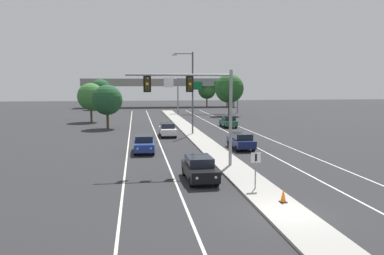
# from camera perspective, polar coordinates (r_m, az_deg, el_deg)

# --- Properties ---
(ground_plane) EXTENTS (260.00, 260.00, 0.00)m
(ground_plane) POSITION_cam_1_polar(r_m,az_deg,el_deg) (19.87, 13.69, -12.29)
(ground_plane) COLOR #28282B
(median_island) EXTENTS (2.40, 110.00, 0.15)m
(median_island) POSITION_cam_1_polar(r_m,az_deg,el_deg) (36.68, 3.15, -3.38)
(median_island) COLOR #9E9B93
(median_island) RESTS_ON ground
(lane_stripe_oncoming_center) EXTENTS (0.14, 100.00, 0.01)m
(lane_stripe_oncoming_center) POSITION_cam_1_polar(r_m,az_deg,el_deg) (42.97, -4.86, -2.05)
(lane_stripe_oncoming_center) COLOR silver
(lane_stripe_oncoming_center) RESTS_ON ground
(lane_stripe_receding_center) EXTENTS (0.14, 100.00, 0.01)m
(lane_stripe_receding_center) POSITION_cam_1_polar(r_m,az_deg,el_deg) (44.51, 7.31, -1.79)
(lane_stripe_receding_center) COLOR silver
(lane_stripe_receding_center) RESTS_ON ground
(edge_stripe_left) EXTENTS (0.14, 100.00, 0.01)m
(edge_stripe_left) POSITION_cam_1_polar(r_m,az_deg,el_deg) (42.90, -9.27, -2.12)
(edge_stripe_left) COLOR silver
(edge_stripe_left) RESTS_ON ground
(edge_stripe_right) EXTENTS (0.14, 100.00, 0.01)m
(edge_stripe_right) POSITION_cam_1_polar(r_m,az_deg,el_deg) (45.50, 11.32, -1.68)
(edge_stripe_right) COLOR silver
(edge_stripe_right) RESTS_ON ground
(overhead_signal_mast) EXTENTS (7.89, 0.44, 7.20)m
(overhead_signal_mast) POSITION_cam_1_polar(r_m,az_deg,el_deg) (28.87, 0.80, 4.52)
(overhead_signal_mast) COLOR gray
(overhead_signal_mast) RESTS_ON median_island
(median_sign_post) EXTENTS (0.60, 0.10, 2.20)m
(median_sign_post) POSITION_cam_1_polar(r_m,az_deg,el_deg) (23.32, 9.29, -5.36)
(median_sign_post) COLOR gray
(median_sign_post) RESTS_ON median_island
(street_lamp_median) EXTENTS (2.58, 0.28, 10.00)m
(street_lamp_median) POSITION_cam_1_polar(r_m,az_deg,el_deg) (48.06, -0.18, 5.80)
(street_lamp_median) COLOR #4C4C51
(street_lamp_median) RESTS_ON median_island
(car_oncoming_black) EXTENTS (1.90, 4.50, 1.58)m
(car_oncoming_black) POSITION_cam_1_polar(r_m,az_deg,el_deg) (25.61, 1.11, -5.97)
(car_oncoming_black) COLOR black
(car_oncoming_black) RESTS_ON ground
(car_oncoming_blue) EXTENTS (1.87, 4.49, 1.58)m
(car_oncoming_blue) POSITION_cam_1_polar(r_m,az_deg,el_deg) (36.26, -7.03, -2.34)
(car_oncoming_blue) COLOR navy
(car_oncoming_blue) RESTS_ON ground
(car_oncoming_white) EXTENTS (1.85, 4.48, 1.58)m
(car_oncoming_white) POSITION_cam_1_polar(r_m,az_deg,el_deg) (47.13, -3.59, -0.29)
(car_oncoming_white) COLOR silver
(car_oncoming_white) RESTS_ON ground
(car_receding_navy) EXTENTS (1.84, 4.48, 1.58)m
(car_receding_navy) POSITION_cam_1_polar(r_m,az_deg,el_deg) (38.08, 7.19, -1.93)
(car_receding_navy) COLOR #141E4C
(car_receding_navy) RESTS_ON ground
(car_receding_green) EXTENTS (1.83, 4.47, 1.58)m
(car_receding_green) POSITION_cam_1_polar(r_m,az_deg,el_deg) (57.24, 5.33, 0.88)
(car_receding_green) COLOR #195633
(car_receding_green) RESTS_ON ground
(traffic_cone_median_nose) EXTENTS (0.36, 0.36, 0.74)m
(traffic_cone_median_nose) POSITION_cam_1_polar(r_m,az_deg,el_deg) (21.16, 13.20, -9.68)
(traffic_cone_median_nose) COLOR black
(traffic_cone_median_nose) RESTS_ON median_island
(highway_sign_gantry) EXTENTS (13.28, 0.42, 7.50)m
(highway_sign_gantry) POSITION_cam_1_polar(r_m,az_deg,el_deg) (83.50, 2.38, 6.31)
(highway_sign_gantry) COLOR gray
(highway_sign_gantry) RESTS_ON ground
(overpass_bridge) EXTENTS (42.40, 6.40, 7.65)m
(overpass_bridge) POSITION_cam_1_polar(r_m,az_deg,el_deg) (106.83, -4.42, 6.11)
(overpass_bridge) COLOR gray
(overpass_bridge) RESTS_ON ground
(tree_far_left_c) EXTENTS (5.14, 5.14, 7.44)m
(tree_far_left_c) POSITION_cam_1_polar(r_m,az_deg,el_deg) (98.56, -13.26, 5.40)
(tree_far_left_c) COLOR #4C3823
(tree_far_left_c) RESTS_ON ground
(tree_far_left_a) EXTENTS (4.46, 4.46, 6.45)m
(tree_far_left_a) POSITION_cam_1_polar(r_m,az_deg,el_deg) (66.63, -14.58, 4.40)
(tree_far_left_a) COLOR #4C3823
(tree_far_left_a) RESTS_ON ground
(tree_far_right_b) EXTENTS (4.81, 4.81, 6.96)m
(tree_far_right_b) POSITION_cam_1_polar(r_m,az_deg,el_deg) (107.75, 2.19, 5.47)
(tree_far_right_b) COLOR #4C3823
(tree_far_right_b) RESTS_ON ground
(tree_far_right_a) EXTENTS (5.69, 5.69, 8.24)m
(tree_far_right_a) POSITION_cam_1_polar(r_m,az_deg,el_deg) (77.56, 5.47, 5.70)
(tree_far_right_a) COLOR #4C3823
(tree_far_right_a) RESTS_ON ground
(tree_far_left_b) EXTENTS (4.27, 4.27, 6.18)m
(tree_far_left_b) POSITION_cam_1_polar(r_m,az_deg,el_deg) (56.36, -12.30, 3.95)
(tree_far_left_b) COLOR #4C3823
(tree_far_left_b) RESTS_ON ground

